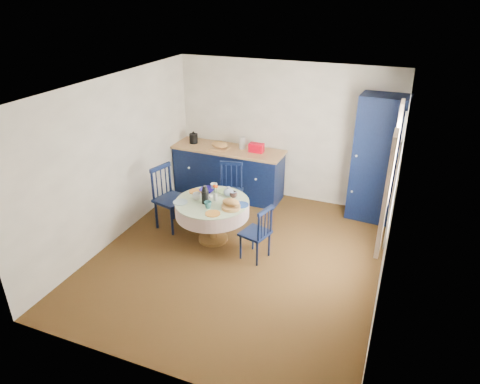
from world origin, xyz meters
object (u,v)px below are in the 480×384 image
object	(u,v)px
chair_left	(169,197)
kitchen_counter	(228,171)
mug_d	(214,187)
mug_b	(208,205)
mug_c	(233,195)
pantry_cabinet	(377,159)
chair_far	(230,190)
mug_a	(197,196)
chair_right	(257,233)
cobalt_bowl	(207,190)
dining_table	(213,208)

from	to	relation	value
chair_left	kitchen_counter	bearing A→B (deg)	-0.84
mug_d	mug_b	bearing A→B (deg)	-73.23
mug_b	mug_d	size ratio (longest dim) A/B	0.99
mug_c	mug_b	bearing A→B (deg)	-114.82
pantry_cabinet	chair_left	xyz separation A→B (m)	(-3.04, -1.56, -0.53)
chair_far	mug_d	xyz separation A→B (m)	(-0.08, -0.45, 0.25)
chair_far	mug_d	bearing A→B (deg)	-113.13
pantry_cabinet	mug_b	size ratio (longest dim) A/B	19.06
mug_a	kitchen_counter	bearing A→B (deg)	96.20
chair_right	mug_a	distance (m)	1.11
mug_a	cobalt_bowl	xyz separation A→B (m)	(0.03, 0.30, -0.02)
chair_left	mug_c	world-z (taller)	chair_left
pantry_cabinet	mug_c	size ratio (longest dim) A/B	17.69
chair_left	mug_d	world-z (taller)	chair_left
pantry_cabinet	mug_b	world-z (taller)	pantry_cabinet
mug_d	cobalt_bowl	distance (m)	0.13
kitchen_counter	mug_c	distance (m)	1.53
pantry_cabinet	mug_c	xyz separation A→B (m)	(-1.95, -1.46, -0.33)
kitchen_counter	dining_table	distance (m)	1.66
dining_table	chair_far	bearing A→B (deg)	95.00
mug_d	chair_left	bearing A→B (deg)	-160.16
mug_a	mug_c	distance (m)	0.56
pantry_cabinet	mug_c	bearing A→B (deg)	-138.68
mug_d	mug_a	bearing A→B (deg)	-102.45
mug_a	mug_b	world-z (taller)	mug_a
kitchen_counter	chair_right	distance (m)	2.20
mug_d	cobalt_bowl	xyz separation A→B (m)	(-0.06, -0.12, -0.02)
kitchen_counter	dining_table	size ratio (longest dim) A/B	1.86
kitchen_counter	mug_c	world-z (taller)	kitchen_counter
mug_b	mug_d	world-z (taller)	same
mug_b	mug_c	xyz separation A→B (m)	(0.21, 0.46, -0.00)
chair_left	mug_a	size ratio (longest dim) A/B	7.74
mug_b	mug_c	world-z (taller)	mug_b
pantry_cabinet	chair_right	distance (m)	2.45
kitchen_counter	mug_c	bearing A→B (deg)	-62.67
kitchen_counter	mug_a	size ratio (longest dim) A/B	15.49
chair_far	chair_right	world-z (taller)	chair_far
dining_table	chair_far	distance (m)	0.85
chair_far	chair_right	size ratio (longest dim) A/B	1.11
dining_table	cobalt_bowl	xyz separation A→B (m)	(-0.22, 0.27, 0.14)
mug_b	chair_left	bearing A→B (deg)	157.83
mug_d	mug_c	bearing A→B (deg)	-20.36
pantry_cabinet	chair_right	bearing A→B (deg)	-121.36
mug_c	mug_a	bearing A→B (deg)	-150.70
kitchen_counter	chair_right	xyz separation A→B (m)	(1.23, -1.82, -0.05)
mug_b	cobalt_bowl	world-z (taller)	mug_b
mug_a	dining_table	bearing A→B (deg)	7.67
mug_c	mug_d	bearing A→B (deg)	159.64
cobalt_bowl	kitchen_counter	bearing A→B (deg)	98.90
pantry_cabinet	mug_b	bearing A→B (deg)	-133.91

